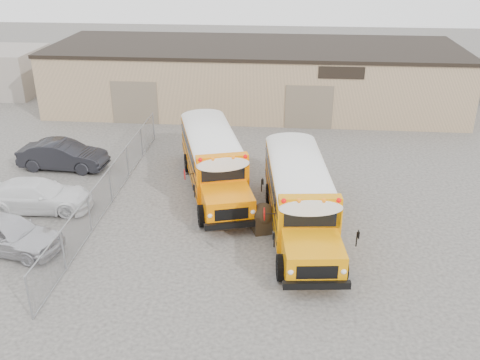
# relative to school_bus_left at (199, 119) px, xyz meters

# --- Properties ---
(ground) EXTENTS (120.00, 120.00, 0.00)m
(ground) POSITION_rel_school_bus_left_xyz_m (2.88, -11.22, -1.71)
(ground) COLOR #3F3D3A
(ground) RESTS_ON ground
(warehouse) EXTENTS (30.20, 10.20, 4.67)m
(warehouse) POSITION_rel_school_bus_left_xyz_m (2.88, 8.77, 0.67)
(warehouse) COLOR tan
(warehouse) RESTS_ON ground
(chainlink_fence) EXTENTS (0.07, 18.07, 1.81)m
(chainlink_fence) POSITION_rel_school_bus_left_xyz_m (-3.12, -8.22, -0.81)
(chainlink_fence) COLOR gray
(chainlink_fence) RESTS_ON ground
(school_bus_left) EXTENTS (5.12, 10.37, 2.95)m
(school_bus_left) POSITION_rel_school_bus_left_xyz_m (0.00, 0.00, 0.00)
(school_bus_left) COLOR #FF7D00
(school_bus_left) RESTS_ON ground
(school_bus_right) EXTENTS (3.56, 10.40, 2.98)m
(school_bus_right) POSITION_rel_school_bus_left_xyz_m (5.44, -3.60, 0.02)
(school_bus_right) COLOR orange
(school_bus_right) RESTS_ON ground
(tarp_bundle) EXTENTS (1.14, 1.08, 1.38)m
(tarp_bundle) POSITION_rel_school_bus_left_xyz_m (4.51, -10.45, -1.00)
(tarp_bundle) COLOR black
(tarp_bundle) RESTS_ON ground
(car_silver) EXTENTS (5.06, 2.78, 1.63)m
(car_silver) POSITION_rel_school_bus_left_xyz_m (-6.09, -12.98, -0.89)
(car_silver) COLOR silver
(car_silver) RESTS_ON ground
(car_white) EXTENTS (5.32, 2.45, 1.51)m
(car_white) POSITION_rel_school_bus_left_xyz_m (-6.39, -9.31, -0.96)
(car_white) COLOR white
(car_white) RESTS_ON ground
(car_dark) EXTENTS (5.00, 1.99, 1.62)m
(car_dark) POSITION_rel_school_bus_left_xyz_m (-7.08, -4.39, -0.90)
(car_dark) COLOR black
(car_dark) RESTS_ON ground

